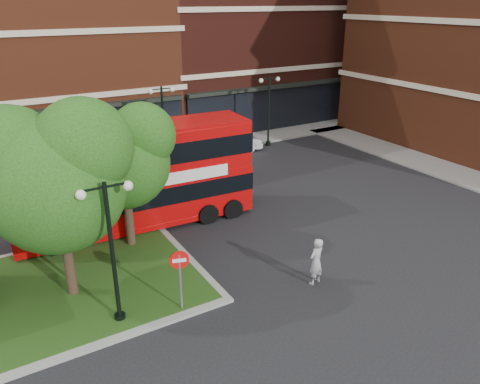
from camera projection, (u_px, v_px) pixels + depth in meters
ground at (262, 278)px, 18.06m from camera, size 120.00×120.00×0.00m
pavement_far at (127, 159)px, 31.15m from camera, size 44.00×3.00×0.12m
pavement_side at (479, 182)px, 27.39m from camera, size 3.00×28.00×0.12m
terrace_far_right at (248, 23)px, 40.65m from camera, size 18.00×12.00×16.00m
traffic_island at (28, 299)px, 16.65m from camera, size 12.60×7.60×0.15m
tree_island_west at (51, 172)px, 15.16m from camera, size 5.40×4.71×7.21m
tree_island_east at (120, 153)px, 18.77m from camera, size 4.46×3.90×6.29m
lamp_island at (112, 247)px, 14.55m from camera, size 1.72×0.36×5.00m
lamp_far_left at (163, 121)px, 29.44m from camera, size 1.72×0.36×5.00m
lamp_far_right at (269, 107)px, 33.20m from camera, size 1.72×0.36×5.00m
bus at (134, 172)px, 21.16m from camera, size 11.04×3.05×4.17m
woman at (316, 261)px, 17.40m from camera, size 0.77×0.61×1.87m
car_silver at (130, 159)px, 29.37m from camera, size 3.77×1.64×1.27m
car_white at (231, 142)px, 32.55m from camera, size 4.42×1.94×1.41m
no_entry_sign at (180, 269)px, 15.49m from camera, size 0.64×0.25×2.37m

